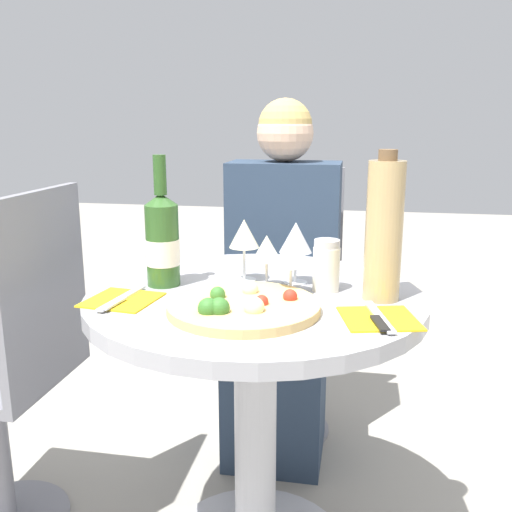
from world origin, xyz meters
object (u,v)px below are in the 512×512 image
chair_behind_diner (286,304)px  chair_empty_side (13,372)px  tall_carafe (384,230)px  dining_table (255,373)px  pizza_large (241,306)px  seated_diner (280,298)px  wine_bottle (162,240)px

chair_behind_diner → chair_empty_side: (-0.65, -0.71, 0.00)m
chair_empty_side → tall_carafe: (0.96, 0.00, 0.42)m
dining_table → tall_carafe: 0.47m
chair_behind_diner → pizza_large: (0.01, -0.86, 0.28)m
chair_behind_diner → tall_carafe: size_ratio=2.86×
dining_table → chair_behind_diner: 0.72m
seated_diner → chair_empty_side: size_ratio=1.25×
seated_diner → wine_bottle: seated_diner is taller
dining_table → chair_empty_side: size_ratio=0.83×
chair_empty_side → wine_bottle: 0.57m
chair_behind_diner → chair_empty_side: same height
dining_table → seated_diner: seated_diner is taller
dining_table → pizza_large: bearing=-91.9°
seated_diner → wine_bottle: 0.66m
dining_table → chair_empty_side: 0.67m
chair_empty_side → pizza_large: (0.66, -0.14, 0.28)m
chair_empty_side → pizza_large: 0.73m
chair_behind_diner → wine_bottle: wine_bottle is taller
chair_behind_diner → wine_bottle: (-0.22, -0.69, 0.38)m
dining_table → tall_carafe: (0.29, 0.01, 0.37)m
chair_empty_side → tall_carafe: size_ratio=2.86×
seated_diner → pizza_large: (0.01, -0.71, 0.21)m
wine_bottle → tall_carafe: (0.53, -0.02, 0.05)m
dining_table → chair_behind_diner: (-0.02, 0.72, -0.06)m
pizza_large → wine_bottle: size_ratio=1.03×
seated_diner → tall_carafe: seated_diner is taller
chair_empty_side → wine_bottle: (0.43, 0.02, 0.38)m
dining_table → chair_empty_side: (-0.67, 0.00, -0.06)m
dining_table → seated_diner: size_ratio=0.66×
chair_empty_side → pizza_large: size_ratio=2.93×
dining_table → wine_bottle: wine_bottle is taller
chair_behind_diner → seated_diner: seated_diner is taller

